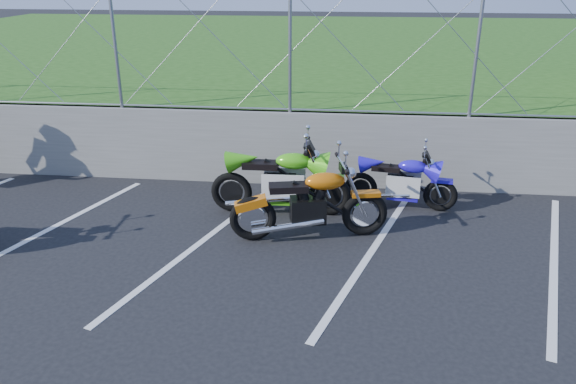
# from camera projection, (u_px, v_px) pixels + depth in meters

# --- Properties ---
(ground) EXTENTS (90.00, 90.00, 0.00)m
(ground) POSITION_uv_depth(u_px,v_px,m) (180.00, 279.00, 7.01)
(ground) COLOR black
(ground) RESTS_ON ground
(retaining_wall) EXTENTS (30.00, 0.22, 1.30)m
(retaining_wall) POSITION_uv_depth(u_px,v_px,m) (234.00, 146.00, 10.00)
(retaining_wall) COLOR slate
(retaining_wall) RESTS_ON ground
(grass_field) EXTENTS (30.00, 20.00, 1.30)m
(grass_field) POSITION_uv_depth(u_px,v_px,m) (292.00, 60.00, 19.21)
(grass_field) COLOR #245015
(grass_field) RESTS_ON ground
(chain_link_fence) EXTENTS (28.00, 0.03, 2.00)m
(chain_link_fence) POSITION_uv_depth(u_px,v_px,m) (231.00, 52.00, 9.38)
(chain_link_fence) COLOR gray
(chain_link_fence) RESTS_ON retaining_wall
(parking_lines) EXTENTS (18.29, 4.31, 0.01)m
(parking_lines) POSITION_uv_depth(u_px,v_px,m) (285.00, 247.00, 7.81)
(parking_lines) COLOR silver
(parking_lines) RESTS_ON ground
(naked_orange) EXTENTS (2.24, 0.77, 1.13)m
(naked_orange) POSITION_uv_depth(u_px,v_px,m) (312.00, 206.00, 7.91)
(naked_orange) COLOR black
(naked_orange) RESTS_ON ground
(sportbike_green) EXTENTS (2.20, 0.78, 1.14)m
(sportbike_green) POSITION_uv_depth(u_px,v_px,m) (282.00, 184.00, 8.71)
(sportbike_green) COLOR black
(sportbike_green) RESTS_ON ground
(sportbike_blue) EXTENTS (1.79, 0.63, 0.93)m
(sportbike_blue) POSITION_uv_depth(u_px,v_px,m) (402.00, 184.00, 8.96)
(sportbike_blue) COLOR black
(sportbike_blue) RESTS_ON ground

